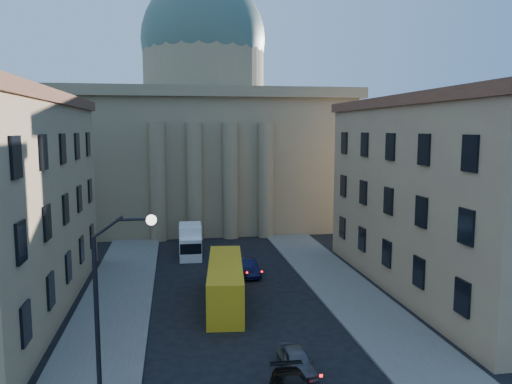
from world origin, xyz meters
TOP-DOWN VIEW (x-y plane):
  - sidewalk_left at (-8.50, 18.00)m, footprint 5.00×60.00m
  - sidewalk_right at (8.50, 18.00)m, footprint 5.00×60.00m
  - church at (0.00, 55.47)m, footprint 68.02×28.76m
  - building_right at (17.00, 22.00)m, footprint 11.60×26.60m
  - street_lamp at (-6.97, 8.00)m, footprint 2.62×0.44m
  - car_right_far at (1.69, 10.81)m, footprint 1.58×3.64m
  - car_right_distant at (1.78, 28.00)m, footprint 1.69×4.15m
  - city_bus at (-0.80, 21.61)m, footprint 3.41×10.54m
  - box_truck at (-2.79, 35.35)m, footprint 2.23×5.42m

SIDE VIEW (x-z plane):
  - sidewalk_left at x=-8.50m, z-range 0.00..0.15m
  - sidewalk_right at x=8.50m, z-range 0.00..0.15m
  - car_right_far at x=1.69m, z-range 0.00..1.22m
  - car_right_distant at x=1.78m, z-range 0.00..1.34m
  - box_truck at x=-2.79m, z-range -0.08..2.87m
  - city_bus at x=-0.80m, z-range 0.11..3.03m
  - street_lamp at x=-6.97m, z-range 0.87..9.70m
  - building_right at x=17.00m, z-range 0.07..14.77m
  - church at x=0.00m, z-range -6.42..30.18m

